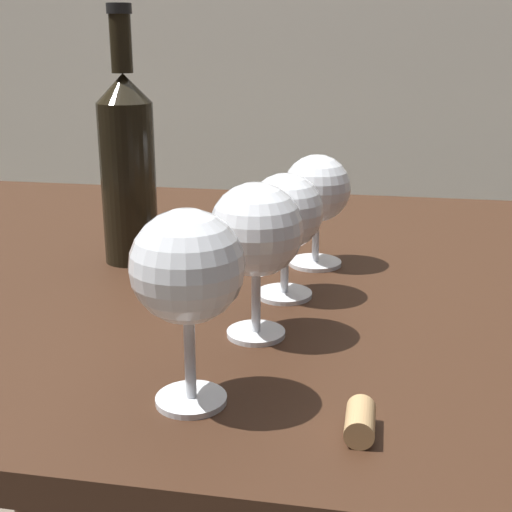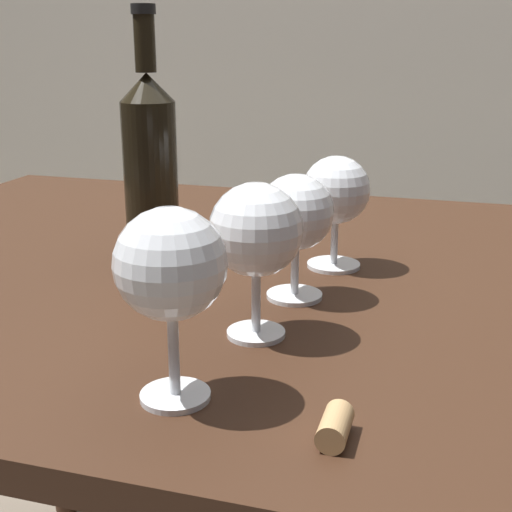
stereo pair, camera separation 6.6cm
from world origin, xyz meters
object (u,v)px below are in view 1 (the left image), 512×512
(wine_glass_rose, at_px, (285,214))
(wine_glass_chardonnay, at_px, (317,191))
(wine_glass_empty, at_px, (187,270))
(wine_glass_cabernet, at_px, (256,233))
(cork, at_px, (360,421))
(wine_bottle, at_px, (128,164))

(wine_glass_rose, xyz_separation_m, wine_glass_chardonnay, (0.02, 0.12, 0.00))
(wine_glass_empty, relative_size, wine_glass_rose, 1.14)
(wine_glass_cabernet, height_order, wine_glass_chardonnay, wine_glass_cabernet)
(wine_glass_empty, height_order, cork, wine_glass_empty)
(wine_glass_rose, bearing_deg, wine_glass_empty, -98.94)
(wine_glass_rose, distance_m, cork, 0.30)
(wine_glass_empty, relative_size, cork, 3.76)
(wine_glass_cabernet, height_order, wine_glass_rose, wine_glass_cabernet)
(wine_glass_rose, height_order, cork, wine_glass_rose)
(wine_glass_cabernet, bearing_deg, wine_bottle, 134.14)
(wine_glass_empty, distance_m, wine_glass_rose, 0.25)
(wine_glass_rose, distance_m, wine_glass_chardonnay, 0.12)
(wine_glass_empty, relative_size, wine_glass_chardonnay, 1.12)
(cork, bearing_deg, wine_glass_empty, 169.82)
(wine_glass_empty, xyz_separation_m, wine_glass_chardonnay, (0.06, 0.37, -0.02))
(wine_glass_empty, xyz_separation_m, wine_glass_rose, (0.04, 0.25, -0.02))
(wine_glass_empty, xyz_separation_m, wine_bottle, (-0.17, 0.34, 0.01))
(wine_glass_chardonnay, xyz_separation_m, cork, (0.07, -0.39, -0.08))
(wine_glass_empty, distance_m, wine_bottle, 0.39)
(wine_glass_empty, relative_size, wine_glass_cabernet, 1.04)
(wine_glass_rose, relative_size, cork, 3.32)
(wine_glass_chardonnay, distance_m, cork, 0.41)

